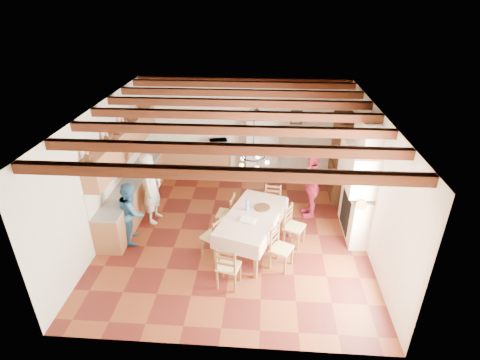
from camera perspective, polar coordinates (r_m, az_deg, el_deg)
name	(u,v)px	position (r m, az deg, el deg)	size (l,w,h in m)	color
floor	(235,232)	(9.13, -0.77, -7.89)	(6.00, 6.50, 0.02)	#521914
ceiling	(234,110)	(7.78, -0.91, 10.57)	(6.00, 6.50, 0.02)	silver
wall_back	(244,127)	(11.34, 0.55, 8.05)	(6.00, 0.02, 3.00)	beige
wall_front	(216,277)	(5.65, -3.66, -14.49)	(6.00, 0.02, 3.00)	beige
wall_left	(103,172)	(9.09, -20.11, 1.16)	(0.02, 6.50, 3.00)	beige
wall_right	(372,180)	(8.65, 19.46, -0.07)	(0.02, 6.50, 3.00)	beige
ceiling_beams	(234,115)	(7.81, -0.90, 9.86)	(6.00, 6.30, 0.16)	#33130A
lower_cabinets_left	(137,191)	(10.31, -15.42, -1.62)	(0.60, 4.30, 0.86)	brown
lower_cabinets_back	(193,162)	(11.65, -7.21, 2.69)	(2.30, 0.60, 0.86)	brown
countertop_left	(135,176)	(10.11, -15.73, 0.61)	(0.62, 4.30, 0.04)	slate
countertop_back	(192,149)	(11.47, -7.34, 4.73)	(2.34, 0.62, 0.04)	slate
backsplash_left	(122,164)	(10.07, -17.49, 2.28)	(0.03, 4.30, 0.60)	white
backsplash_back	(193,136)	(11.61, -7.17, 6.73)	(2.30, 0.03, 0.60)	white
upper_cabinets	(125,141)	(9.77, -17.14, 5.71)	(0.35, 4.20, 0.70)	brown
fireplace	(356,180)	(8.79, 17.24, 0.01)	(0.56, 1.60, 2.80)	#F0DFCA
wall_picture	(296,117)	(11.22, 8.58, 9.41)	(0.34, 0.03, 0.42)	#312417
refrigerator	(261,147)	(11.37, 3.27, 5.05)	(0.94, 0.77, 1.88)	silver
hutch	(342,158)	(10.50, 15.29, 3.24)	(0.52, 1.25, 2.27)	#371E12
dining_table	(252,218)	(8.17, 1.88, -5.78)	(1.61, 2.24, 0.88)	beige
chandelier	(253,157)	(7.47, 2.04, 3.58)	(0.47, 0.47, 0.03)	black
chair_left_near	(212,235)	(8.19, -4.23, -8.42)	(0.42, 0.40, 0.96)	brown
chair_left_far	(226,213)	(8.92, -2.20, -5.04)	(0.42, 0.40, 0.96)	brown
chair_right_near	(282,248)	(7.87, 6.35, -10.24)	(0.42, 0.40, 0.96)	brown
chair_right_far	(295,226)	(8.54, 8.32, -6.98)	(0.42, 0.40, 0.96)	brown
chair_end_near	(228,265)	(7.41, -1.77, -12.85)	(0.42, 0.40, 0.96)	brown
chair_end_far	(272,205)	(9.26, 4.89, -3.79)	(0.42, 0.40, 0.96)	brown
person_man	(152,188)	(9.34, -13.27, -1.19)	(0.66, 0.43, 1.82)	silver
person_woman_blue	(132,212)	(8.83, -16.19, -4.71)	(0.71, 0.55, 1.46)	#2B608B
person_woman_red	(311,186)	(9.49, 10.80, -0.84)	(1.00, 0.41, 1.70)	#BB2948
microwave	(218,145)	(11.28, -3.30, 5.41)	(0.52, 0.35, 0.29)	silver
fridge_vase	(257,112)	(11.01, 2.63, 10.28)	(0.27, 0.27, 0.28)	#371E12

